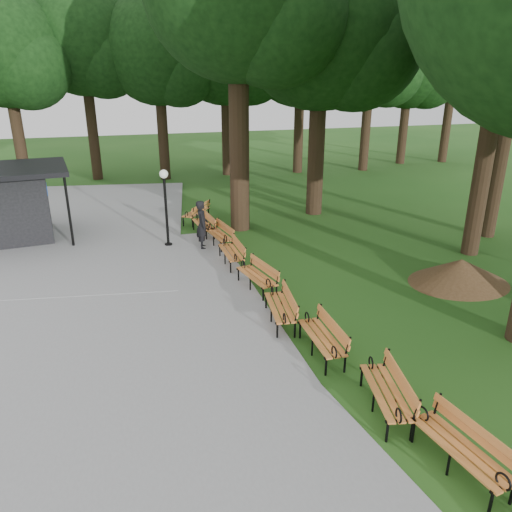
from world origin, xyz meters
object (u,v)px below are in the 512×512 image
object	(u,v)px
lawn_tree_4	(322,19)
bench_9	(196,212)
lamp_post	(165,191)
person	(202,225)
kiosk	(0,204)
bench_6	(231,252)
bench_1	(461,449)
bench_5	(257,276)
bench_3	(322,337)
bench_4	(280,307)
lawn_tree_1	(508,20)
dirt_mound	(460,271)
bench_8	(203,225)
bench_2	(386,392)
bench_7	(219,235)

from	to	relation	value
lawn_tree_4	bench_9	bearing A→B (deg)	177.53
lamp_post	bench_9	xyz separation A→B (m)	(1.66, 2.94, -1.69)
person	bench_9	bearing A→B (deg)	-0.98
kiosk	bench_9	distance (m)	7.78
bench_6	bench_1	bearing A→B (deg)	7.63
bench_1	bench_5	bearing A→B (deg)	-179.60
lamp_post	lawn_tree_4	size ratio (longest dim) A/B	0.24
lamp_post	bench_3	world-z (taller)	lamp_post
kiosk	bench_4	size ratio (longest dim) A/B	2.42
person	kiosk	bearing A→B (deg)	70.92
lamp_post	bench_5	distance (m)	5.55
bench_9	lawn_tree_1	distance (m)	13.45
bench_1	lawn_tree_4	world-z (taller)	lawn_tree_4
lamp_post	lawn_tree_4	bearing A→B (deg)	20.35
kiosk	bench_6	world-z (taller)	kiosk
bench_9	lawn_tree_4	size ratio (longest dim) A/B	0.16
bench_5	bench_6	world-z (taller)	same
dirt_mound	kiosk	bearing A→B (deg)	147.41
bench_1	bench_8	bearing A→B (deg)	179.17
person	bench_6	world-z (taller)	person
kiosk	bench_6	bearing A→B (deg)	-40.32
bench_9	lawn_tree_4	world-z (taller)	lawn_tree_4
lamp_post	bench_2	bearing A→B (deg)	-76.82
bench_6	bench_7	size ratio (longest dim) A/B	1.00
bench_4	bench_8	world-z (taller)	same
bench_5	lawn_tree_4	bearing A→B (deg)	135.47
bench_6	bench_4	bearing A→B (deg)	2.85
bench_4	bench_6	bearing A→B (deg)	-169.28
person	bench_7	xyz separation A→B (m)	(0.65, 0.08, -0.48)
dirt_mound	bench_2	world-z (taller)	bench_2
person	lawn_tree_1	xyz separation A→B (m)	(9.21, -3.53, 6.82)
lamp_post	lawn_tree_1	world-z (taller)	lawn_tree_1
person	bench_8	distance (m)	1.71
lawn_tree_1	bench_8	bearing A→B (deg)	149.85
lamp_post	bench_5	bearing A→B (deg)	-68.03
bench_9	person	bearing A→B (deg)	30.16
person	bench_4	distance (m)	6.46
lamp_post	bench_1	size ratio (longest dim) A/B	1.54
bench_2	bench_5	size ratio (longest dim) A/B	1.00
bench_4	person	bearing A→B (deg)	-164.58
dirt_mound	bench_4	distance (m)	6.31
bench_3	lamp_post	bearing A→B (deg)	-162.46
lamp_post	bench_6	size ratio (longest dim) A/B	1.54
bench_2	bench_6	size ratio (longest dim) A/B	1.00
person	bench_7	distance (m)	0.81
person	bench_4	size ratio (longest dim) A/B	0.97
lawn_tree_4	bench_8	bearing A→B (deg)	-162.95
lamp_post	lawn_tree_1	distance (m)	12.55
lamp_post	bench_8	world-z (taller)	lamp_post
dirt_mound	bench_5	world-z (taller)	bench_5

